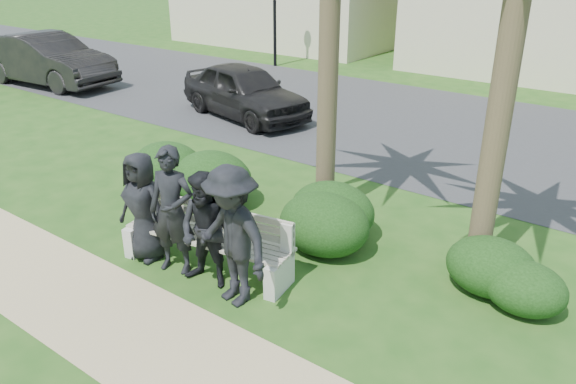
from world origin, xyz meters
name	(u,v)px	position (x,y,z in m)	size (l,w,h in m)	color
ground	(253,275)	(0.00, 0.00, 0.00)	(160.00, 160.00, 0.00)	#214C15
footpath	(154,341)	(0.00, -1.80, 0.00)	(30.00, 1.60, 0.01)	tan
asphalt_street	(464,135)	(0.00, 8.00, 0.00)	(160.00, 8.00, 0.01)	#2D2D30
park_bench	(207,243)	(-0.64, -0.23, 0.40)	(2.62, 0.99, 0.88)	#A69E8B
man_a	(143,207)	(-1.59, -0.53, 0.81)	(0.80, 0.52, 1.63)	black
man_b	(172,211)	(-0.98, -0.52, 0.92)	(0.67, 0.44, 1.83)	black
man_c	(207,231)	(-0.34, -0.51, 0.81)	(0.79, 0.61, 1.62)	black
man_d	(232,237)	(0.19, -0.60, 0.94)	(1.21, 0.69, 1.87)	black
hedge_a	(168,166)	(-3.21, 1.36, 0.48)	(1.46, 1.21, 0.95)	black
hedge_b	(212,177)	(-2.13, 1.43, 0.49)	(1.51, 1.24, 0.98)	black
hedge_c	(332,209)	(0.22, 1.67, 0.45)	(1.38, 1.14, 0.90)	black
hedge_d	(324,222)	(0.38, 1.20, 0.46)	(1.41, 1.17, 0.92)	black
hedge_e	(491,265)	(2.75, 1.60, 0.39)	(1.18, 0.98, 0.77)	black
hedge_f	(525,287)	(3.24, 1.43, 0.33)	(1.02, 0.85, 0.67)	black
car_a	(245,91)	(-5.32, 5.98, 0.70)	(1.66, 4.13, 1.41)	black
car_b	(47,60)	(-12.99, 5.01, 0.82)	(1.74, 4.99, 1.64)	black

